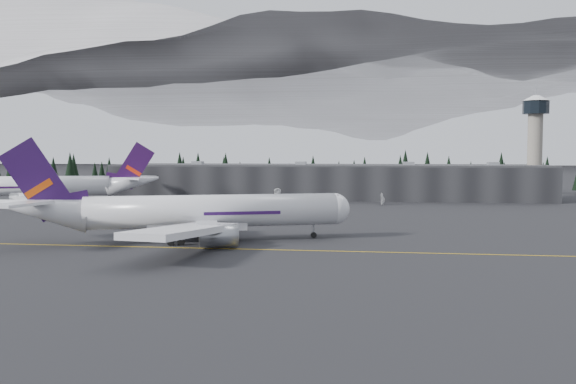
# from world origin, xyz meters

# --- Properties ---
(ground) EXTENTS (1400.00, 1400.00, 0.00)m
(ground) POSITION_xyz_m (0.00, 0.00, 0.00)
(ground) COLOR black
(ground) RESTS_ON ground
(taxiline) EXTENTS (400.00, 0.40, 0.02)m
(taxiline) POSITION_xyz_m (0.00, -2.00, 0.01)
(taxiline) COLOR gold
(taxiline) RESTS_ON ground
(terminal) EXTENTS (160.00, 30.00, 12.60)m
(terminal) POSITION_xyz_m (0.00, 125.00, 6.30)
(terminal) COLOR black
(terminal) RESTS_ON ground
(control_tower) EXTENTS (10.00, 10.00, 37.70)m
(control_tower) POSITION_xyz_m (75.00, 128.00, 23.41)
(control_tower) COLOR gray
(control_tower) RESTS_ON ground
(treeline) EXTENTS (360.00, 20.00, 15.00)m
(treeline) POSITION_xyz_m (0.00, 162.00, 7.50)
(treeline) COLOR black
(treeline) RESTS_ON ground
(mountain_ridge) EXTENTS (4400.00, 900.00, 420.00)m
(mountain_ridge) POSITION_xyz_m (0.00, 1000.00, 0.00)
(mountain_ridge) COLOR white
(mountain_ridge) RESTS_ON ground
(jet_main) EXTENTS (66.98, 60.10, 20.31)m
(jet_main) POSITION_xyz_m (-18.89, 5.96, 5.73)
(jet_main) COLOR silver
(jet_main) RESTS_ON ground
(jet_parked) EXTENTS (69.12, 62.59, 20.80)m
(jet_parked) POSITION_xyz_m (-89.36, 85.79, 5.87)
(jet_parked) COLOR silver
(jet_parked) RESTS_ON ground
(gse_vehicle_a) EXTENTS (3.20, 5.20, 1.34)m
(gse_vehicle_a) POSITION_xyz_m (-15.41, 102.96, 0.67)
(gse_vehicle_a) COLOR silver
(gse_vehicle_a) RESTS_ON ground
(gse_vehicle_b) EXTENTS (4.09, 1.85, 1.36)m
(gse_vehicle_b) POSITION_xyz_m (20.44, 96.59, 0.68)
(gse_vehicle_b) COLOR silver
(gse_vehicle_b) RESTS_ON ground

